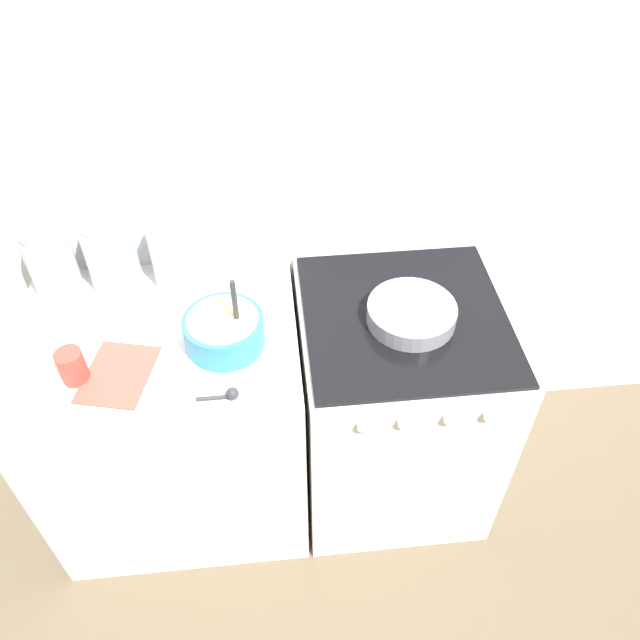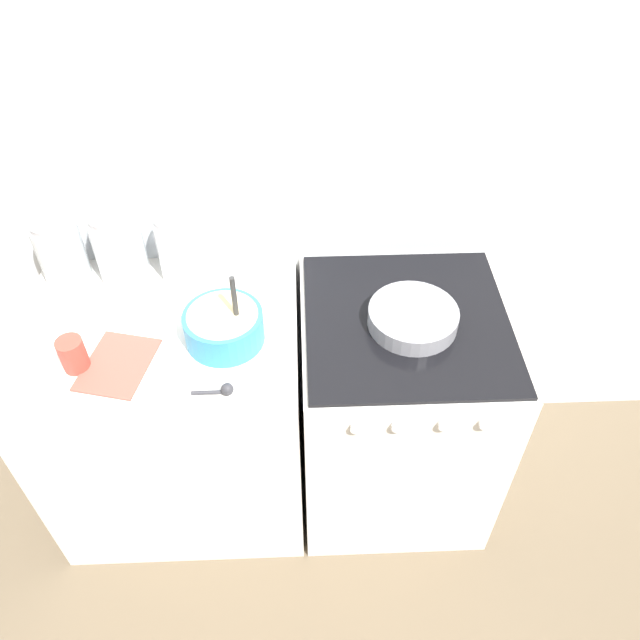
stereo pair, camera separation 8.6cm
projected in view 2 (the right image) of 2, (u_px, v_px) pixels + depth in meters
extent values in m
plane|color=brown|center=(304.00, 556.00, 2.32)|extent=(12.00, 12.00, 0.00)
cube|color=silver|center=(293.00, 174.00, 1.98)|extent=(4.72, 0.05, 2.40)
cube|color=silver|center=(180.00, 414.00, 2.24)|extent=(0.86, 0.67, 0.90)
cube|color=white|center=(395.00, 408.00, 2.26)|extent=(0.66, 0.67, 0.88)
cube|color=black|center=(407.00, 321.00, 1.95)|extent=(0.64, 0.65, 0.01)
cylinder|color=white|center=(357.00, 428.00, 1.75)|extent=(0.04, 0.02, 0.04)
cylinder|color=white|center=(398.00, 426.00, 1.75)|extent=(0.04, 0.02, 0.04)
cylinder|color=white|center=(445.00, 425.00, 1.76)|extent=(0.04, 0.02, 0.04)
cylinder|color=white|center=(486.00, 423.00, 1.76)|extent=(0.04, 0.02, 0.04)
cylinder|color=#338CBF|center=(224.00, 327.00, 1.85)|extent=(0.24, 0.24, 0.10)
cylinder|color=beige|center=(223.00, 321.00, 1.83)|extent=(0.21, 0.21, 0.06)
cylinder|color=#333333|center=(235.00, 307.00, 1.79)|extent=(0.02, 0.02, 0.22)
cylinder|color=gray|center=(413.00, 318.00, 1.91)|extent=(0.28, 0.28, 0.06)
cylinder|color=beige|center=(413.00, 316.00, 1.90)|extent=(0.25, 0.25, 0.05)
cylinder|color=silver|center=(62.00, 254.00, 2.01)|extent=(0.15, 0.15, 0.21)
cylinder|color=tan|center=(65.00, 264.00, 2.04)|extent=(0.13, 0.13, 0.13)
cylinder|color=#B2B2B7|center=(51.00, 224.00, 1.93)|extent=(0.13, 0.13, 0.02)
cylinder|color=silver|center=(120.00, 250.00, 2.01)|extent=(0.16, 0.16, 0.23)
cylinder|color=olive|center=(123.00, 261.00, 2.04)|extent=(0.14, 0.14, 0.14)
cylinder|color=#B2B2B7|center=(111.00, 217.00, 1.92)|extent=(0.14, 0.14, 0.02)
cylinder|color=silver|center=(179.00, 250.00, 2.02)|extent=(0.14, 0.14, 0.22)
cylinder|color=red|center=(181.00, 260.00, 2.05)|extent=(0.12, 0.12, 0.13)
cylinder|color=#B2B2B7|center=(173.00, 219.00, 1.93)|extent=(0.12, 0.12, 0.02)
cylinder|color=#CC3F33|center=(73.00, 354.00, 1.77)|extent=(0.08, 0.08, 0.11)
cube|color=#CC4C3F|center=(118.00, 364.00, 1.81)|extent=(0.23, 0.27, 0.01)
cylinder|color=#333338|center=(208.00, 393.00, 1.73)|extent=(0.09, 0.01, 0.01)
sphere|color=#333338|center=(227.00, 389.00, 1.72)|extent=(0.04, 0.04, 0.04)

